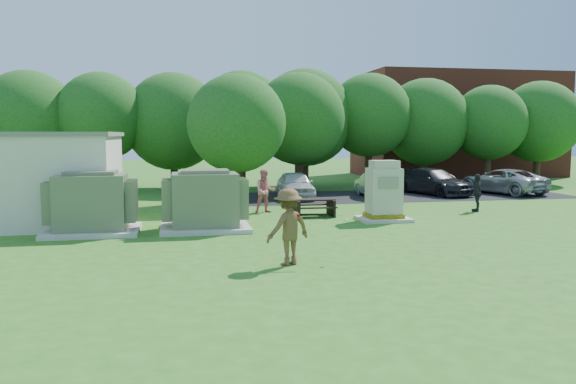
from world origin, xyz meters
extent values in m
plane|color=#2D6619|center=(0.00, 0.00, 0.00)|extent=(120.00, 120.00, 0.00)
cube|color=maroon|center=(18.00, 27.00, 4.00)|extent=(15.00, 8.00, 8.00)
cube|color=#232326|center=(7.00, 13.50, 0.01)|extent=(20.00, 6.00, 0.01)
cube|color=beige|center=(-6.50, 4.50, 0.07)|extent=(3.00, 2.40, 0.15)
cube|color=#5D684A|center=(-6.50, 4.50, 1.05)|extent=(2.20, 1.80, 1.80)
cube|color=#5D684A|center=(-6.50, 4.50, 2.01)|extent=(1.60, 1.30, 0.12)
cube|color=#5D684A|center=(-7.77, 4.50, 1.07)|extent=(0.32, 1.50, 1.35)
cube|color=#5D684A|center=(-5.23, 4.50, 1.07)|extent=(0.32, 1.50, 1.35)
cube|color=beige|center=(-2.80, 4.50, 0.07)|extent=(3.00, 2.40, 0.15)
cube|color=#5F6A4A|center=(-2.80, 4.50, 1.05)|extent=(2.20, 1.80, 1.80)
cube|color=#5F6A4A|center=(-2.80, 4.50, 2.01)|extent=(1.60, 1.30, 0.12)
cube|color=#5F6A4A|center=(-4.07, 4.50, 1.07)|extent=(0.32, 1.50, 1.35)
cube|color=#5F6A4A|center=(-1.53, 4.50, 1.07)|extent=(0.32, 1.50, 1.35)
cube|color=beige|center=(3.95, 5.30, 0.06)|extent=(1.88, 1.54, 0.13)
cube|color=yellow|center=(3.95, 5.30, 0.21)|extent=(1.32, 1.07, 0.15)
cube|color=#BAB69A|center=(3.95, 5.30, 1.14)|extent=(1.20, 0.94, 1.71)
cube|color=#BAB69A|center=(3.95, 5.30, 2.14)|extent=(0.98, 0.77, 0.30)
cube|color=gray|center=(3.95, 4.80, 1.48)|extent=(0.77, 0.03, 0.43)
cube|color=black|center=(1.61, 6.91, 0.67)|extent=(1.63, 0.64, 0.05)
cube|color=black|center=(1.61, 7.41, 0.40)|extent=(1.63, 0.23, 0.05)
cube|color=black|center=(1.61, 6.41, 0.40)|extent=(1.63, 0.23, 0.05)
cube|color=black|center=(0.90, 6.91, 0.34)|extent=(0.07, 1.23, 0.67)
cube|color=black|center=(2.32, 6.91, 0.34)|extent=(0.07, 1.23, 0.67)
imported|color=brown|center=(-0.98, -1.16, 0.96)|extent=(1.43, 1.19, 1.92)
imported|color=#D87277|center=(-0.16, 8.29, 0.92)|extent=(0.92, 0.73, 1.83)
imported|color=black|center=(8.74, 6.98, 0.80)|extent=(0.76, 1.02, 1.60)
imported|color=silver|center=(2.15, 13.32, 0.69)|extent=(1.84, 4.15, 1.39)
imported|color=#AEADB2|center=(6.41, 13.10, 0.63)|extent=(1.49, 3.89, 1.27)
imported|color=black|center=(9.97, 13.69, 0.70)|extent=(3.27, 5.18, 1.40)
imported|color=#A4A3A8|center=(13.90, 13.48, 0.69)|extent=(3.79, 5.42, 1.37)
cylinder|color=black|center=(-0.43, -1.20, 1.26)|extent=(0.85, 0.17, 0.06)
cylinder|color=maroon|center=(-0.81, -1.25, 1.26)|extent=(0.23, 0.09, 0.06)
sphere|color=white|center=(0.57, -1.03, 1.06)|extent=(0.09, 0.09, 0.09)
cylinder|color=#47301E|center=(-12.00, 19.40, 1.20)|extent=(0.44, 0.44, 2.40)
sphere|color=#235B1C|center=(-12.00, 19.40, 4.08)|extent=(5.60, 5.60, 5.60)
cylinder|color=#47301E|center=(-8.00, 18.80, 1.40)|extent=(0.44, 0.44, 2.80)
sphere|color=#235B1C|center=(-8.00, 18.80, 4.30)|extent=(5.00, 5.00, 5.00)
cylinder|color=#47301E|center=(-4.00, 19.60, 1.15)|extent=(0.44, 0.44, 2.30)
sphere|color=#235B1C|center=(-4.00, 19.60, 4.04)|extent=(5.80, 5.80, 5.80)
cylinder|color=#47301E|center=(0.00, 18.70, 1.35)|extent=(0.44, 0.44, 2.70)
sphere|color=#235B1C|center=(0.00, 18.70, 4.32)|extent=(5.40, 5.40, 5.40)
cylinder|color=#47301E|center=(4.00, 19.30, 1.25)|extent=(0.44, 0.44, 2.50)
sphere|color=#235B1C|center=(4.00, 19.30, 4.30)|extent=(6.00, 6.00, 6.00)
cylinder|color=#47301E|center=(8.00, 18.90, 1.45)|extent=(0.44, 0.44, 2.90)
sphere|color=#235B1C|center=(8.00, 18.90, 4.46)|extent=(5.20, 5.20, 5.20)
cylinder|color=#47301E|center=(12.00, 19.50, 1.20)|extent=(0.44, 0.44, 2.40)
sphere|color=#235B1C|center=(12.00, 19.50, 4.08)|extent=(5.60, 5.60, 5.60)
cylinder|color=#47301E|center=(16.00, 18.60, 1.30)|extent=(0.44, 0.44, 2.60)
sphere|color=#235B1C|center=(16.00, 18.60, 4.04)|extent=(4.80, 4.80, 4.80)
cylinder|color=#47301E|center=(20.00, 19.20, 1.25)|extent=(0.44, 0.44, 2.50)
sphere|color=#235B1C|center=(20.00, 19.20, 4.12)|extent=(5.40, 5.40, 5.40)
cylinder|color=#47301E|center=(-1.00, 11.50, 1.20)|extent=(0.44, 0.44, 2.40)
sphere|color=#235B1C|center=(-1.00, 11.50, 3.78)|extent=(4.60, 4.60, 4.60)
cylinder|color=#47301E|center=(3.00, 16.50, 1.30)|extent=(0.44, 0.44, 2.60)
sphere|color=#235B1C|center=(3.00, 16.50, 4.16)|extent=(5.20, 5.20, 5.20)
camera|label=1|loc=(-3.58, -14.76, 3.26)|focal=35.00mm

